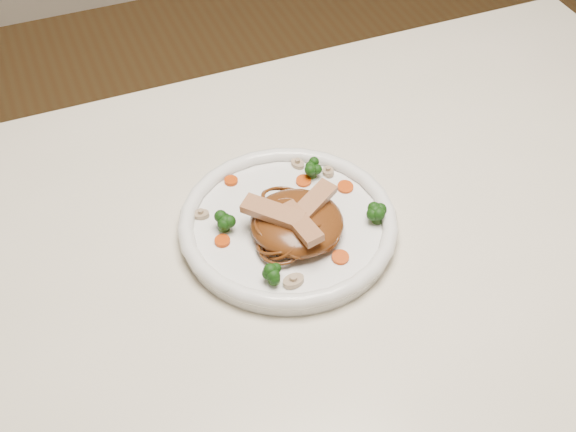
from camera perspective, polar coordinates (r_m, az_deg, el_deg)
name	(u,v)px	position (r m, az deg, el deg)	size (l,w,h in m)	color
table	(341,289)	(1.04, 3.96, -5.39)	(1.20, 0.80, 0.75)	silver
plate	(288,228)	(0.97, 0.00, -0.92)	(0.27, 0.27, 0.02)	white
noodle_mound	(297,223)	(0.94, 0.65, -0.49)	(0.12, 0.12, 0.04)	#5E3011
chicken_a	(313,202)	(0.94, 1.83, 1.01)	(0.07, 0.02, 0.01)	tan
chicken_b	(273,212)	(0.92, -1.13, 0.28)	(0.08, 0.02, 0.01)	tan
chicken_c	(300,223)	(0.91, 0.92, -0.55)	(0.07, 0.02, 0.01)	tan
broccoli_0	(312,168)	(1.02, 1.76, 3.59)	(0.03, 0.03, 0.03)	#13430E
broccoli_1	(223,221)	(0.95, -4.79, -0.34)	(0.03, 0.03, 0.03)	#13430E
broccoli_2	(274,274)	(0.89, -1.02, -4.32)	(0.02, 0.02, 0.03)	#13430E
broccoli_3	(378,213)	(0.96, 6.67, 0.22)	(0.02, 0.02, 0.03)	#13430E
carrot_0	(304,181)	(1.02, 1.15, 2.59)	(0.02, 0.02, 0.01)	#B93D06
carrot_1	(222,241)	(0.94, -4.86, -1.84)	(0.02, 0.02, 0.01)	#B93D06
carrot_2	(345,187)	(1.01, 4.25, 2.14)	(0.02, 0.02, 0.01)	#B93D06
carrot_3	(231,181)	(1.02, -4.22, 2.61)	(0.02, 0.02, 0.01)	#B93D06
carrot_4	(340,257)	(0.92, 3.88, -3.06)	(0.02, 0.02, 0.01)	#B93D06
mushroom_0	(293,281)	(0.90, 0.40, -4.81)	(0.03, 0.03, 0.01)	#BDB08E
mushroom_1	(328,172)	(1.03, 2.98, 3.28)	(0.02, 0.02, 0.01)	#BDB08E
mushroom_2	(201,215)	(0.98, -6.43, 0.11)	(0.02, 0.02, 0.01)	#BDB08E
mushroom_3	(298,164)	(1.04, 0.72, 3.87)	(0.02, 0.02, 0.01)	#BDB08E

